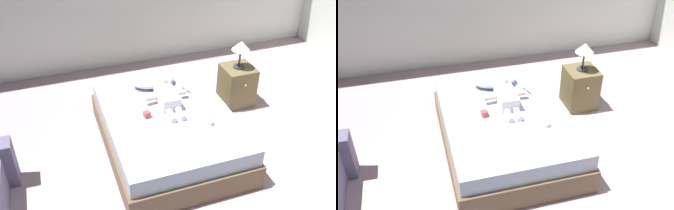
% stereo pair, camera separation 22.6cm
% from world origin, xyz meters
% --- Properties ---
extents(ground_plane, '(8.00, 8.00, 0.00)m').
position_xyz_m(ground_plane, '(0.00, 0.00, 0.00)').
color(ground_plane, '#B1979C').
extents(bed, '(1.34, 1.81, 0.45)m').
position_xyz_m(bed, '(-0.15, 0.90, 0.22)').
color(bed, brown).
rests_on(bed, ground_plane).
extents(pillow, '(0.50, 0.29, 0.13)m').
position_xyz_m(pillow, '(-0.13, 1.48, 0.51)').
color(pillow, silver).
rests_on(pillow, bed).
extents(baby, '(0.47, 0.71, 0.18)m').
position_xyz_m(baby, '(-0.10, 1.14, 0.52)').
color(baby, white).
rests_on(baby, bed).
extents(toothbrush, '(0.06, 0.15, 0.02)m').
position_xyz_m(toothbrush, '(0.18, 1.26, 0.46)').
color(toothbrush, blue).
rests_on(toothbrush, bed).
extents(nightstand, '(0.38, 0.41, 0.51)m').
position_xyz_m(nightstand, '(0.95, 1.44, 0.26)').
color(nightstand, brown).
rests_on(nightstand, ground_plane).
extents(lamp, '(0.22, 0.22, 0.35)m').
position_xyz_m(lamp, '(0.95, 1.44, 0.78)').
color(lamp, '#333338').
rests_on(lamp, nightstand).
extents(toy_block, '(0.07, 0.07, 0.06)m').
position_xyz_m(toy_block, '(-0.38, 0.91, 0.48)').
color(toy_block, '#E3464D').
rests_on(toy_block, bed).
extents(baby_bottle, '(0.07, 0.11, 0.08)m').
position_xyz_m(baby_bottle, '(0.18, 0.60, 0.48)').
color(baby_bottle, white).
rests_on(baby_bottle, bed).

